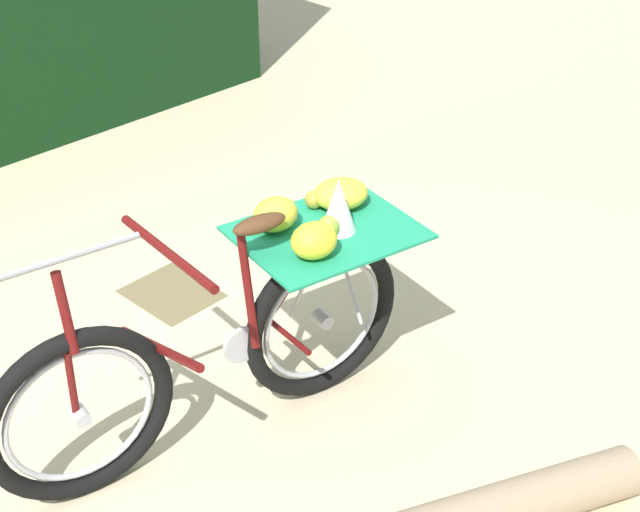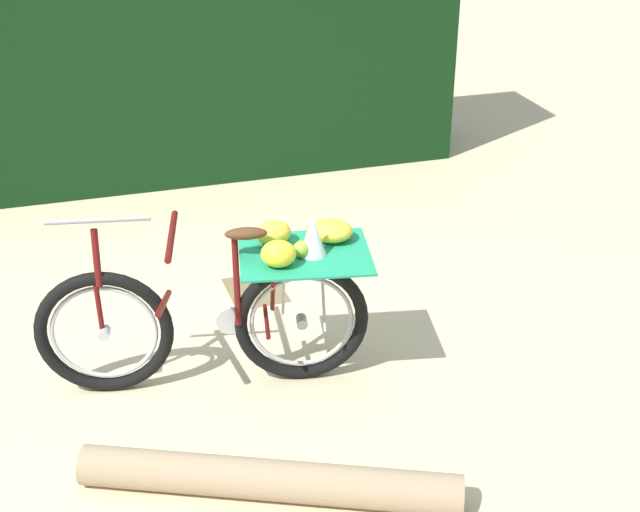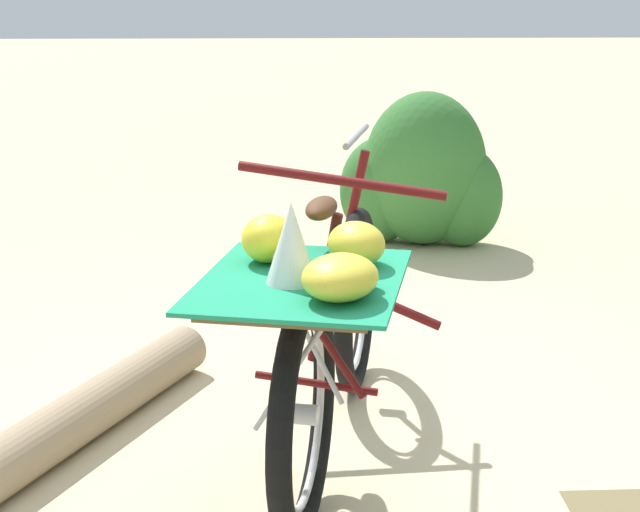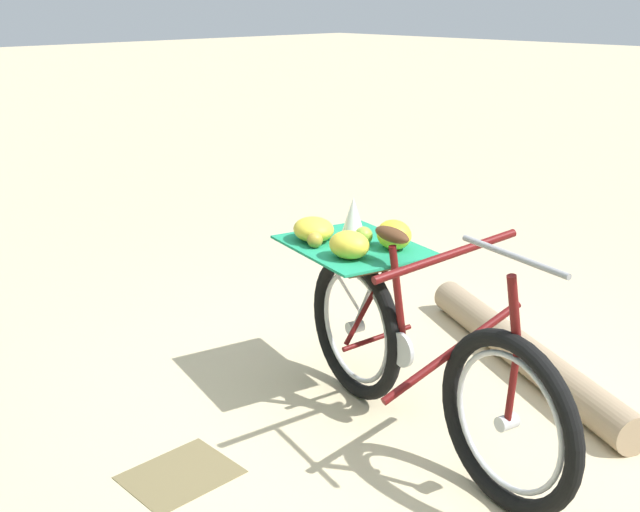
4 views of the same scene
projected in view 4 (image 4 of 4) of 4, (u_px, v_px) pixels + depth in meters
ground_plane at (357, 453)px, 3.41m from camera, size 60.00×60.00×0.00m
bicycle at (404, 333)px, 3.45m from camera, size 0.85×1.80×1.03m
fallen_log at (523, 353)px, 4.16m from camera, size 0.95×1.68×0.19m
leaf_litter_patch at (180, 474)px, 3.26m from camera, size 0.44×0.36×0.01m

